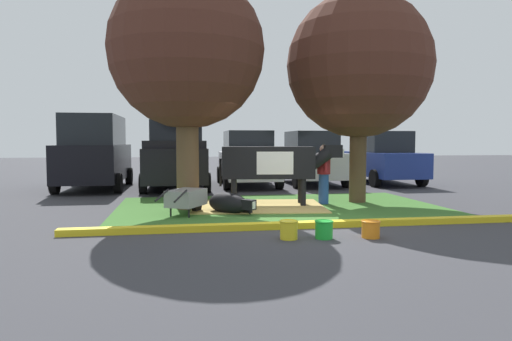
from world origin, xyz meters
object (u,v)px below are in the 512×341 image
(wheelbarrow, at_px, (187,198))
(pickup_truck_black, at_px, (176,156))
(shade_tree_left, at_px, (187,52))
(hatchback_white, at_px, (247,159))
(person_handler, at_px, (324,173))
(sedan_silver, at_px, (311,159))
(bucket_yellow, at_px, (289,229))
(bucket_orange, at_px, (371,229))
(suv_black, at_px, (95,152))
(sedan_blue, at_px, (382,158))
(cow_holstein, at_px, (272,163))
(bucket_green, at_px, (324,229))
(calf_lying, at_px, (229,203))
(shade_tree_right, at_px, (359,66))

(wheelbarrow, height_order, pickup_truck_black, pickup_truck_black)
(shade_tree_left, height_order, hatchback_white, shade_tree_left)
(person_handler, relative_size, sedan_silver, 0.35)
(person_handler, height_order, sedan_silver, sedan_silver)
(wheelbarrow, relative_size, bucket_yellow, 4.84)
(wheelbarrow, bearing_deg, bucket_yellow, -59.21)
(shade_tree_left, xyz_separation_m, bucket_orange, (2.99, -3.82, -3.60))
(hatchback_white, bearing_deg, suv_black, -177.22)
(pickup_truck_black, height_order, sedan_silver, pickup_truck_black)
(person_handler, height_order, wheelbarrow, person_handler)
(person_handler, bearing_deg, sedan_blue, 52.57)
(suv_black, xyz_separation_m, pickup_truck_black, (2.74, 0.05, -0.16))
(shade_tree_left, xyz_separation_m, cow_holstein, (2.12, 0.22, -2.66))
(hatchback_white, bearing_deg, bucket_yellow, -94.32)
(bucket_yellow, bearing_deg, hatchback_white, 85.68)
(sedan_silver, distance_m, sedan_blue, 2.86)
(person_handler, relative_size, wheelbarrow, 1.01)
(suv_black, bearing_deg, cow_holstein, -44.78)
(bucket_yellow, relative_size, bucket_green, 0.99)
(calf_lying, xyz_separation_m, sedan_blue, (6.71, 6.53, 0.75))
(wheelbarrow, distance_m, bucket_orange, 4.19)
(shade_tree_left, height_order, calf_lying, shade_tree_left)
(hatchback_white, bearing_deg, shade_tree_right, -66.76)
(shade_tree_right, relative_size, hatchback_white, 1.25)
(calf_lying, height_order, hatchback_white, hatchback_white)
(calf_lying, height_order, bucket_orange, calf_lying)
(wheelbarrow, height_order, bucket_green, wheelbarrow)
(person_handler, height_order, hatchback_white, hatchback_white)
(shade_tree_right, bearing_deg, sedan_silver, 87.21)
(bucket_orange, distance_m, sedan_blue, 10.58)
(wheelbarrow, xyz_separation_m, bucket_green, (2.24, -2.81, -0.23))
(suv_black, height_order, sedan_silver, suv_black)
(shade_tree_left, relative_size, shade_tree_right, 1.02)
(bucket_green, bearing_deg, calf_lying, 114.10)
(cow_holstein, relative_size, person_handler, 2.01)
(cow_holstein, xyz_separation_m, bucket_yellow, (-0.53, -3.91, -0.93))
(wheelbarrow, distance_m, suv_black, 7.02)
(bucket_green, distance_m, sedan_blue, 10.89)
(calf_lying, bearing_deg, wheelbarrow, -175.86)
(shade_tree_right, bearing_deg, sedan_blue, 59.05)
(shade_tree_right, height_order, bucket_yellow, shade_tree_right)
(wheelbarrow, distance_m, hatchback_white, 6.98)
(bucket_orange, relative_size, pickup_truck_black, 0.06)
(wheelbarrow, distance_m, pickup_truck_black, 6.38)
(bucket_green, height_order, sedan_blue, sedan_blue)
(bucket_orange, height_order, suv_black, suv_black)
(bucket_yellow, distance_m, suv_black, 10.22)
(shade_tree_left, height_order, sedan_silver, shade_tree_left)
(calf_lying, distance_m, suv_black, 7.43)
(calf_lying, bearing_deg, bucket_orange, -54.67)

